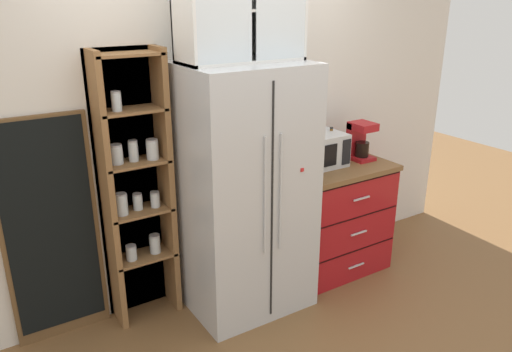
% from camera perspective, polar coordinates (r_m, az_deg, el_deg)
% --- Properties ---
extents(ground_plane, '(10.59, 10.59, 0.00)m').
position_cam_1_polar(ground_plane, '(3.93, -1.27, -13.85)').
color(ground_plane, brown).
extents(wall_back_cream, '(4.90, 0.10, 2.55)m').
position_cam_1_polar(wall_back_cream, '(3.73, -4.61, 5.74)').
color(wall_back_cream, silver).
rests_on(wall_back_cream, ground).
extents(refrigerator, '(0.85, 0.72, 1.79)m').
position_cam_1_polar(refrigerator, '(3.51, -1.38, -1.67)').
color(refrigerator, silver).
rests_on(refrigerator, ground).
extents(pantry_shelf_column, '(0.49, 0.26, 1.89)m').
position_cam_1_polar(pantry_shelf_column, '(3.47, -13.74, -1.17)').
color(pantry_shelf_column, brown).
rests_on(pantry_shelf_column, ground).
extents(counter_cabinet, '(0.86, 0.65, 0.92)m').
position_cam_1_polar(counter_cabinet, '(4.19, 8.75, -4.57)').
color(counter_cabinet, '#A8161C').
rests_on(counter_cabinet, ground).
extents(microwave, '(0.44, 0.33, 0.26)m').
position_cam_1_polar(microwave, '(3.92, 6.91, 2.95)').
color(microwave, silver).
rests_on(microwave, counter_cabinet).
extents(coffee_maker, '(0.17, 0.20, 0.31)m').
position_cam_1_polar(coffee_maker, '(4.15, 11.79, 4.01)').
color(coffee_maker, '#A8161C').
rests_on(coffee_maker, counter_cabinet).
extents(mug_charcoal, '(0.12, 0.08, 0.08)m').
position_cam_1_polar(mug_charcoal, '(4.04, 8.80, 2.07)').
color(mug_charcoal, '#2D2D33').
rests_on(mug_charcoal, counter_cabinet).
extents(bottle_amber, '(0.06, 0.06, 0.29)m').
position_cam_1_polar(bottle_amber, '(4.04, 8.55, 3.35)').
color(bottle_amber, brown).
rests_on(bottle_amber, counter_cabinet).
extents(upper_cabinet, '(0.82, 0.32, 0.63)m').
position_cam_1_polar(upper_cabinet, '(3.30, -2.00, 18.48)').
color(upper_cabinet, silver).
rests_on(upper_cabinet, refrigerator).
extents(chalkboard_menu, '(0.60, 0.04, 1.52)m').
position_cam_1_polar(chalkboard_menu, '(3.46, -22.46, -5.89)').
color(chalkboard_menu, brown).
rests_on(chalkboard_menu, ground).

